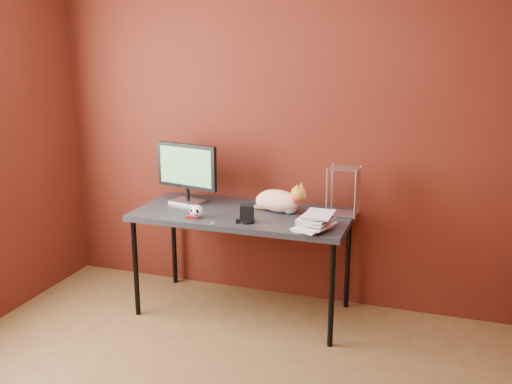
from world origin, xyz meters
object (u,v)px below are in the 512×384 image
(cat, at_px, (278,201))
(skull_mug, at_px, (197,211))
(desk, at_px, (243,219))
(monitor, at_px, (187,170))
(speaker, at_px, (247,214))
(book_stack, at_px, (305,136))

(cat, bearing_deg, skull_mug, -130.97)
(desk, relative_size, monitor, 2.97)
(speaker, bearing_deg, desk, 103.57)
(monitor, height_order, speaker, monitor)
(desk, distance_m, cat, 0.28)
(monitor, xyz_separation_m, book_stack, (0.95, -0.28, 0.34))
(speaker, bearing_deg, cat, 54.83)
(cat, height_order, speaker, cat)
(skull_mug, bearing_deg, desk, 39.42)
(speaker, bearing_deg, monitor, 139.15)
(desk, distance_m, monitor, 0.56)
(book_stack, bearing_deg, cat, 132.04)
(skull_mug, bearing_deg, cat, 31.05)
(monitor, bearing_deg, skull_mug, -43.69)
(monitor, bearing_deg, cat, 11.80)
(monitor, relative_size, speaker, 4.24)
(desk, bearing_deg, speaker, -63.81)
(skull_mug, height_order, speaker, speaker)
(cat, bearing_deg, book_stack, -32.28)
(cat, bearing_deg, speaker, -96.87)
(book_stack, bearing_deg, speaker, -176.04)
(cat, distance_m, book_stack, 0.63)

